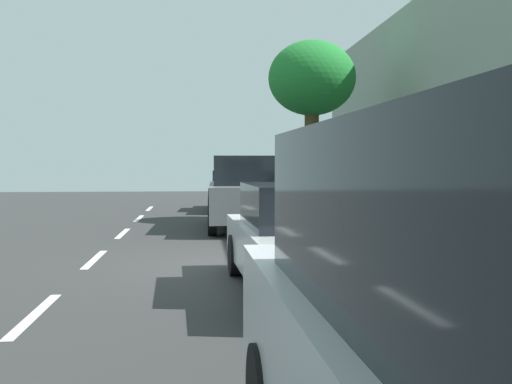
{
  "coord_description": "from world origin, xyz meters",
  "views": [
    {
      "loc": [
        -0.73,
        -10.95,
        1.83
      ],
      "look_at": [
        0.32,
        0.49,
        1.27
      ],
      "focal_mm": 43.03,
      "sensor_mm": 36.0,
      "label": 1
    }
  ],
  "objects_px": {
    "parked_suv_grey_mid": "(245,192)",
    "street_tree_mid_block": "(312,81)",
    "parked_sedan_white_second": "(303,239)",
    "pedestrian_on_phone": "(399,197)",
    "parked_sedan_black_far": "(234,190)",
    "fire_hydrant": "(325,219)",
    "cyclist_with_backpack": "(305,203)",
    "bicycle_at_curb": "(291,231)"
  },
  "relations": [
    {
      "from": "parked_suv_grey_mid",
      "to": "parked_sedan_black_far",
      "type": "xyz_separation_m",
      "value": [
        0.07,
        6.57,
        -0.27
      ]
    },
    {
      "from": "pedestrian_on_phone",
      "to": "parked_suv_grey_mid",
      "type": "bearing_deg",
      "value": 131.9
    },
    {
      "from": "street_tree_mid_block",
      "to": "fire_hydrant",
      "type": "distance_m",
      "value": 6.35
    },
    {
      "from": "parked_sedan_white_second",
      "to": "pedestrian_on_phone",
      "type": "bearing_deg",
      "value": 57.81
    },
    {
      "from": "fire_hydrant",
      "to": "parked_sedan_white_second",
      "type": "bearing_deg",
      "value": -105.13
    },
    {
      "from": "parked_sedan_black_far",
      "to": "street_tree_mid_block",
      "type": "bearing_deg",
      "value": -65.22
    },
    {
      "from": "parked_sedan_white_second",
      "to": "cyclist_with_backpack",
      "type": "height_order",
      "value": "cyclist_with_backpack"
    },
    {
      "from": "parked_sedan_white_second",
      "to": "bicycle_at_curb",
      "type": "relative_size",
      "value": 3.0
    },
    {
      "from": "parked_sedan_black_far",
      "to": "fire_hydrant",
      "type": "relative_size",
      "value": 5.35
    },
    {
      "from": "parked_sedan_white_second",
      "to": "parked_sedan_black_far",
      "type": "xyz_separation_m",
      "value": [
        -0.16,
        14.73,
        0.0
      ]
    },
    {
      "from": "parked_suv_grey_mid",
      "to": "bicycle_at_curb",
      "type": "bearing_deg",
      "value": -80.14
    },
    {
      "from": "parked_sedan_black_far",
      "to": "pedestrian_on_phone",
      "type": "height_order",
      "value": "pedestrian_on_phone"
    },
    {
      "from": "parked_sedan_white_second",
      "to": "pedestrian_on_phone",
      "type": "height_order",
      "value": "pedestrian_on_phone"
    },
    {
      "from": "cyclist_with_backpack",
      "to": "parked_sedan_white_second",
      "type": "bearing_deg",
      "value": -100.29
    },
    {
      "from": "parked_suv_grey_mid",
      "to": "pedestrian_on_phone",
      "type": "height_order",
      "value": "parked_suv_grey_mid"
    },
    {
      "from": "parked_sedan_black_far",
      "to": "street_tree_mid_block",
      "type": "relative_size",
      "value": 0.83
    },
    {
      "from": "cyclist_with_backpack",
      "to": "street_tree_mid_block",
      "type": "relative_size",
      "value": 0.31
    },
    {
      "from": "parked_sedan_white_second",
      "to": "bicycle_at_curb",
      "type": "height_order",
      "value": "parked_sedan_white_second"
    },
    {
      "from": "parked_sedan_white_second",
      "to": "street_tree_mid_block",
      "type": "height_order",
      "value": "street_tree_mid_block"
    },
    {
      "from": "parked_suv_grey_mid",
      "to": "street_tree_mid_block",
      "type": "distance_m",
      "value": 4.4
    },
    {
      "from": "bicycle_at_curb",
      "to": "cyclist_with_backpack",
      "type": "height_order",
      "value": "cyclist_with_backpack"
    },
    {
      "from": "parked_suv_grey_mid",
      "to": "bicycle_at_curb",
      "type": "distance_m",
      "value": 4.08
    },
    {
      "from": "bicycle_at_curb",
      "to": "pedestrian_on_phone",
      "type": "distance_m",
      "value": 2.6
    },
    {
      "from": "bicycle_at_curb",
      "to": "pedestrian_on_phone",
      "type": "xyz_separation_m",
      "value": [
        2.46,
        0.46,
        0.68
      ]
    },
    {
      "from": "parked_suv_grey_mid",
      "to": "street_tree_mid_block",
      "type": "bearing_deg",
      "value": 41.55
    },
    {
      "from": "street_tree_mid_block",
      "to": "pedestrian_on_phone",
      "type": "bearing_deg",
      "value": -80.15
    },
    {
      "from": "parked_suv_grey_mid",
      "to": "parked_sedan_black_far",
      "type": "distance_m",
      "value": 6.57
    },
    {
      "from": "parked_suv_grey_mid",
      "to": "street_tree_mid_block",
      "type": "height_order",
      "value": "street_tree_mid_block"
    },
    {
      "from": "parked_sedan_white_second",
      "to": "parked_suv_grey_mid",
      "type": "bearing_deg",
      "value": 91.63
    },
    {
      "from": "street_tree_mid_block",
      "to": "parked_sedan_black_far",
      "type": "bearing_deg",
      "value": 114.78
    },
    {
      "from": "parked_sedan_black_far",
      "to": "parked_suv_grey_mid",
      "type": "bearing_deg",
      "value": -90.65
    },
    {
      "from": "parked_suv_grey_mid",
      "to": "fire_hydrant",
      "type": "distance_m",
      "value": 3.56
    },
    {
      "from": "parked_sedan_white_second",
      "to": "pedestrian_on_phone",
      "type": "distance_m",
      "value": 5.49
    },
    {
      "from": "parked_suv_grey_mid",
      "to": "pedestrian_on_phone",
      "type": "xyz_separation_m",
      "value": [
        3.15,
        -3.51,
        0.04
      ]
    },
    {
      "from": "street_tree_mid_block",
      "to": "pedestrian_on_phone",
      "type": "xyz_separation_m",
      "value": [
        0.95,
        -5.47,
        -3.22
      ]
    },
    {
      "from": "cyclist_with_backpack",
      "to": "fire_hydrant",
      "type": "height_order",
      "value": "cyclist_with_backpack"
    },
    {
      "from": "pedestrian_on_phone",
      "to": "parked_sedan_black_far",
      "type": "bearing_deg",
      "value": 106.98
    },
    {
      "from": "parked_suv_grey_mid",
      "to": "street_tree_mid_block",
      "type": "xyz_separation_m",
      "value": [
        2.2,
        1.95,
        3.26
      ]
    },
    {
      "from": "parked_sedan_white_second",
      "to": "parked_sedan_black_far",
      "type": "height_order",
      "value": "same"
    },
    {
      "from": "cyclist_with_backpack",
      "to": "pedestrian_on_phone",
      "type": "height_order",
      "value": "pedestrian_on_phone"
    },
    {
      "from": "pedestrian_on_phone",
      "to": "cyclist_with_backpack",
      "type": "bearing_deg",
      "value": -158.27
    },
    {
      "from": "bicycle_at_curb",
      "to": "pedestrian_on_phone",
      "type": "height_order",
      "value": "pedestrian_on_phone"
    }
  ]
}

